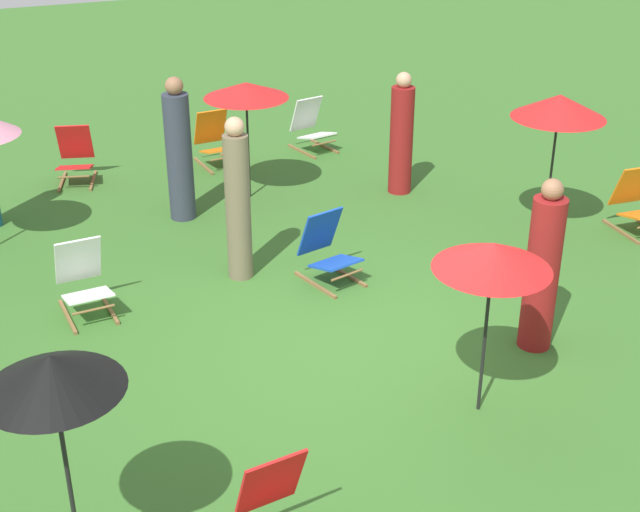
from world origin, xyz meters
The scene contains 15 objects.
ground_plane centered at (0.00, 0.00, 0.00)m, with size 40.00×40.00×0.00m, color #386B28.
deckchair_1 centered at (1.81, 5.74, 0.37)m, with size 0.62×0.84×0.83m.
deckchair_4 centered at (-2.43, 1.89, 0.37)m, with size 0.52×0.79×0.83m.
deckchair_6 centered at (-1.86, 5.81, 0.37)m, with size 0.67×0.86×0.83m.
deckchair_7 centered at (0.24, 1.55, 0.37)m, with size 0.65×0.85×0.83m.
deckchair_8 centered at (4.42, 1.25, 0.37)m, with size 0.54×0.80×0.83m.
deckchair_9 centered at (0.21, 5.71, 0.37)m, with size 0.53×0.79×0.83m.
umbrella_0 centered at (0.25, 4.26, 1.52)m, with size 1.14×1.14×1.63m.
umbrella_1 centered at (-3.12, -1.87, 1.70)m, with size 0.91×0.91×1.83m.
umbrella_2 centered at (0.48, -1.28, 1.52)m, with size 1.00×1.00×1.65m.
umbrella_3 centered at (3.30, 1.62, 1.66)m, with size 1.14×1.14×1.81m.
person_0 centered at (2.26, 3.60, 0.80)m, with size 0.44×0.44×1.71m.
person_2 centered at (-0.80, 3.93, 0.89)m, with size 0.42×0.42×1.89m.
person_3 centered at (-0.64, 2.02, 0.91)m, with size 0.37×0.37×1.90m.
person_4 centered at (1.57, -0.57, 0.84)m, with size 0.41×0.41×1.78m.
Camera 1 is at (-3.42, -6.71, 4.75)m, focal length 49.82 mm.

